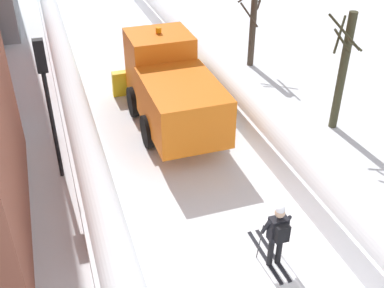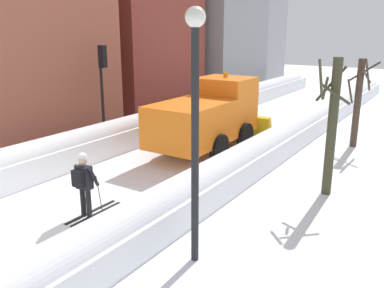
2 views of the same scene
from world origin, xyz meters
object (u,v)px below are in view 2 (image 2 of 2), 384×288
object	(u,v)px
skier	(84,182)
bare_tree_mid	(358,101)
traffic_light_pole	(103,77)
bare_tree_near	(332,125)
plow_truck	(209,116)
street_lamp	(195,109)

from	to	relation	value
skier	bare_tree_mid	bearing A→B (deg)	68.19
traffic_light_pole	bare_tree_mid	distance (m)	10.68
bare_tree_near	bare_tree_mid	xyz separation A→B (m)	(-0.47, 5.97, -0.20)
plow_truck	skier	xyz separation A→B (m)	(0.44, -7.14, -0.48)
street_lamp	bare_tree_mid	distance (m)	11.44
skier	street_lamp	size ratio (longest dim) A/B	0.34
traffic_light_pole	skier	bearing A→B (deg)	-50.12
plow_truck	bare_tree_mid	bearing A→B (deg)	39.15
street_lamp	skier	bearing A→B (deg)	176.96
skier	bare_tree_mid	world-z (taller)	bare_tree_mid
plow_truck	street_lamp	xyz separation A→B (m)	(4.03, -7.33, 1.87)
traffic_light_pole	bare_tree_near	bearing A→B (deg)	-1.14
traffic_light_pole	street_lamp	distance (m)	9.78
skier	street_lamp	world-z (taller)	street_lamp
skier	bare_tree_near	size ratio (longest dim) A/B	0.44
skier	traffic_light_pole	size ratio (longest dim) A/B	0.43
skier	bare_tree_mid	distance (m)	12.03
skier	traffic_light_pole	distance (m)	7.25
plow_truck	bare_tree_near	xyz separation A→B (m)	(5.37, -1.98, 0.69)
traffic_light_pole	street_lamp	bearing A→B (deg)	-34.53
street_lamp	plow_truck	bearing A→B (deg)	118.76
traffic_light_pole	street_lamp	size ratio (longest dim) A/B	0.80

